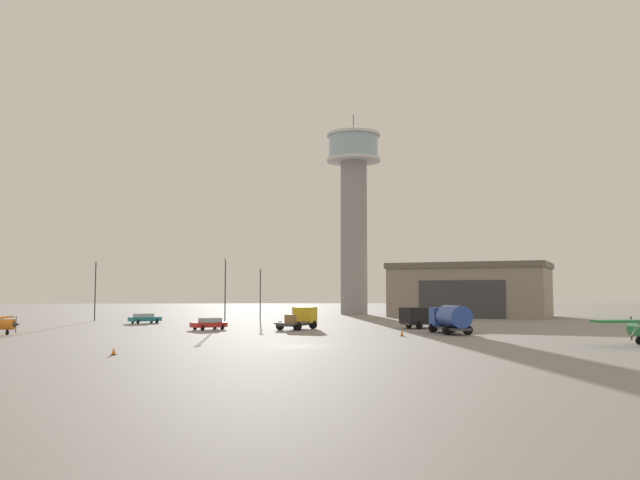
{
  "coord_description": "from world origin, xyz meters",
  "views": [
    {
      "loc": [
        -2.82,
        -54.97,
        4.46
      ],
      "look_at": [
        3.6,
        22.28,
        10.52
      ],
      "focal_mm": 37.2,
      "sensor_mm": 36.0,
      "label": 1
    }
  ],
  "objects_px": {
    "control_tower": "(354,201)",
    "traffic_cone_near_right": "(402,333)",
    "truck_fuel_tanker_blue": "(451,318)",
    "truck_flatbed_yellow": "(300,318)",
    "light_post_east": "(225,284)",
    "car_red": "(209,323)",
    "truck_box_black": "(427,316)",
    "traffic_cone_near_left": "(114,351)",
    "light_post_west": "(95,285)",
    "light_post_centre": "(260,288)",
    "car_teal": "(144,318)"
  },
  "relations": [
    {
      "from": "truck_fuel_tanker_blue",
      "to": "car_red",
      "type": "distance_m",
      "value": 27.94
    },
    {
      "from": "truck_fuel_tanker_blue",
      "to": "light_post_east",
      "type": "distance_m",
      "value": 40.68
    },
    {
      "from": "light_post_east",
      "to": "light_post_centre",
      "type": "xyz_separation_m",
      "value": [
        5.21,
        8.32,
        -0.65
      ]
    },
    {
      "from": "car_teal",
      "to": "light_post_west",
      "type": "distance_m",
      "value": 13.01
    },
    {
      "from": "light_post_centre",
      "to": "traffic_cone_near_right",
      "type": "distance_m",
      "value": 45.36
    },
    {
      "from": "light_post_west",
      "to": "light_post_centre",
      "type": "distance_m",
      "value": 25.61
    },
    {
      "from": "traffic_cone_near_right",
      "to": "traffic_cone_near_left",
      "type": "bearing_deg",
      "value": -143.68
    },
    {
      "from": "truck_fuel_tanker_blue",
      "to": "truck_box_black",
      "type": "xyz_separation_m",
      "value": [
        0.08,
        10.6,
        -0.21
      ]
    },
    {
      "from": "truck_box_black",
      "to": "light_post_west",
      "type": "height_order",
      "value": "light_post_west"
    },
    {
      "from": "truck_fuel_tanker_blue",
      "to": "traffic_cone_near_left",
      "type": "xyz_separation_m",
      "value": [
        -30.3,
        -20.99,
        -1.44
      ]
    },
    {
      "from": "light_post_west",
      "to": "traffic_cone_near_left",
      "type": "bearing_deg",
      "value": -74.69
    },
    {
      "from": "traffic_cone_near_left",
      "to": "traffic_cone_near_right",
      "type": "bearing_deg",
      "value": 36.32
    },
    {
      "from": "truck_box_black",
      "to": "car_teal",
      "type": "relative_size",
      "value": 1.58
    },
    {
      "from": "light_post_east",
      "to": "traffic_cone_near_right",
      "type": "distance_m",
      "value": 40.01
    },
    {
      "from": "truck_box_black",
      "to": "traffic_cone_near_right",
      "type": "relative_size",
      "value": 10.92
    },
    {
      "from": "car_red",
      "to": "car_teal",
      "type": "bearing_deg",
      "value": -93.29
    },
    {
      "from": "traffic_cone_near_left",
      "to": "car_teal",
      "type": "bearing_deg",
      "value": 97.56
    },
    {
      "from": "truck_flatbed_yellow",
      "to": "light_post_west",
      "type": "relative_size",
      "value": 0.71
    },
    {
      "from": "control_tower",
      "to": "truck_flatbed_yellow",
      "type": "xyz_separation_m",
      "value": [
        -13.32,
        -50.59,
        -21.17
      ]
    },
    {
      "from": "light_post_east",
      "to": "car_teal",
      "type": "bearing_deg",
      "value": -155.83
    },
    {
      "from": "car_teal",
      "to": "truck_flatbed_yellow",
      "type": "bearing_deg",
      "value": -72.73
    },
    {
      "from": "light_post_west",
      "to": "traffic_cone_near_left",
      "type": "height_order",
      "value": "light_post_west"
    },
    {
      "from": "car_teal",
      "to": "light_post_east",
      "type": "distance_m",
      "value": 12.99
    },
    {
      "from": "light_post_centre",
      "to": "light_post_east",
      "type": "bearing_deg",
      "value": -122.04
    },
    {
      "from": "truck_box_black",
      "to": "traffic_cone_near_left",
      "type": "bearing_deg",
      "value": -157.22
    },
    {
      "from": "truck_flatbed_yellow",
      "to": "traffic_cone_near_right",
      "type": "xyz_separation_m",
      "value": [
        9.55,
        -13.31,
        -0.94
      ]
    },
    {
      "from": "car_teal",
      "to": "traffic_cone_near_left",
      "type": "height_order",
      "value": "car_teal"
    },
    {
      "from": "control_tower",
      "to": "traffic_cone_near_right",
      "type": "relative_size",
      "value": 60.48
    },
    {
      "from": "truck_flatbed_yellow",
      "to": "traffic_cone_near_left",
      "type": "relative_size",
      "value": 12.09
    },
    {
      "from": "truck_box_black",
      "to": "light_post_east",
      "type": "distance_m",
      "value": 33.3
    },
    {
      "from": "truck_flatbed_yellow",
      "to": "traffic_cone_near_left",
      "type": "height_order",
      "value": "truck_flatbed_yellow"
    },
    {
      "from": "truck_flatbed_yellow",
      "to": "light_post_east",
      "type": "distance_m",
      "value": 23.83
    },
    {
      "from": "truck_flatbed_yellow",
      "to": "light_post_centre",
      "type": "xyz_separation_m",
      "value": [
        -4.99,
        29.4,
        3.76
      ]
    },
    {
      "from": "control_tower",
      "to": "light_post_centre",
      "type": "xyz_separation_m",
      "value": [
        -18.31,
        -21.19,
        -17.41
      ]
    },
    {
      "from": "control_tower",
      "to": "car_teal",
      "type": "distance_m",
      "value": 53.34
    },
    {
      "from": "truck_fuel_tanker_blue",
      "to": "light_post_west",
      "type": "bearing_deg",
      "value": 49.29
    },
    {
      "from": "truck_fuel_tanker_blue",
      "to": "truck_flatbed_yellow",
      "type": "xyz_separation_m",
      "value": [
        -15.43,
        10.26,
        -0.44
      ]
    },
    {
      "from": "car_teal",
      "to": "traffic_cone_near_right",
      "type": "relative_size",
      "value": 6.93
    },
    {
      "from": "truck_box_black",
      "to": "truck_flatbed_yellow",
      "type": "xyz_separation_m",
      "value": [
        -15.51,
        -0.34,
        -0.22
      ]
    },
    {
      "from": "light_post_east",
      "to": "car_red",
      "type": "bearing_deg",
      "value": -91.45
    },
    {
      "from": "truck_flatbed_yellow",
      "to": "traffic_cone_near_left",
      "type": "bearing_deg",
      "value": -174.71
    },
    {
      "from": "truck_fuel_tanker_blue",
      "to": "truck_box_black",
      "type": "bearing_deg",
      "value": -3.92
    },
    {
      "from": "light_post_east",
      "to": "truck_flatbed_yellow",
      "type": "bearing_deg",
      "value": -64.18
    },
    {
      "from": "car_teal",
      "to": "light_post_east",
      "type": "xyz_separation_m",
      "value": [
        10.96,
        4.92,
        4.94
      ]
    },
    {
      "from": "light_post_west",
      "to": "traffic_cone_near_right",
      "type": "bearing_deg",
      "value": -43.53
    },
    {
      "from": "light_post_east",
      "to": "traffic_cone_near_left",
      "type": "distance_m",
      "value": 52.82
    },
    {
      "from": "truck_box_black",
      "to": "car_teal",
      "type": "xyz_separation_m",
      "value": [
        -36.67,
        15.82,
        -0.75
      ]
    },
    {
      "from": "car_teal",
      "to": "traffic_cone_near_right",
      "type": "bearing_deg",
      "value": -79.18
    },
    {
      "from": "truck_box_black",
      "to": "traffic_cone_near_left",
      "type": "xyz_separation_m",
      "value": [
        -30.38,
        -31.59,
        -1.23
      ]
    },
    {
      "from": "control_tower",
      "to": "truck_box_black",
      "type": "distance_m",
      "value": 54.48
    }
  ]
}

